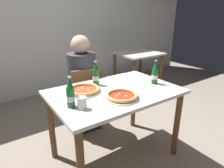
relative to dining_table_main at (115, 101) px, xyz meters
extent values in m
plane|color=gray|center=(0.00, 0.00, -0.64)|extent=(8.00, 8.00, 0.00)
cube|color=white|center=(0.00, 2.20, 0.66)|extent=(7.00, 0.10, 2.60)
cube|color=silver|center=(0.00, 0.00, 0.10)|extent=(1.20, 0.80, 0.03)
cylinder|color=brown|center=(0.54, -0.34, -0.28)|extent=(0.06, 0.06, 0.72)
cylinder|color=brown|center=(-0.54, 0.34, -0.28)|extent=(0.06, 0.06, 0.72)
cylinder|color=brown|center=(0.54, 0.34, -0.28)|extent=(0.06, 0.06, 0.72)
cube|color=brown|center=(-0.02, 0.68, -0.21)|extent=(0.42, 0.42, 0.04)
cube|color=brown|center=(-0.03, 0.50, 0.01)|extent=(0.38, 0.05, 0.40)
cylinder|color=brown|center=(0.15, 0.84, -0.43)|extent=(0.04, 0.04, 0.41)
cylinder|color=brown|center=(-0.18, 0.86, -0.43)|extent=(0.04, 0.04, 0.41)
cylinder|color=brown|center=(0.14, 0.50, -0.43)|extent=(0.04, 0.04, 0.41)
cylinder|color=brown|center=(-0.20, 0.52, -0.43)|extent=(0.04, 0.04, 0.41)
cube|color=#2D3342|center=(-0.02, 0.66, -0.41)|extent=(0.32, 0.28, 0.45)
cylinder|color=#3F3F47|center=(-0.02, 0.66, 0.09)|extent=(0.34, 0.34, 0.55)
sphere|color=beige|center=(-0.02, 0.66, 0.46)|extent=(0.22, 0.22, 0.22)
cube|color=silver|center=(1.46, 1.30, 0.10)|extent=(0.80, 0.70, 0.03)
cylinder|color=brown|center=(1.12, 1.01, -0.28)|extent=(0.06, 0.06, 0.72)
cylinder|color=brown|center=(1.80, 1.01, -0.28)|extent=(0.06, 0.06, 0.72)
cylinder|color=brown|center=(1.12, 1.59, -0.28)|extent=(0.06, 0.06, 0.72)
cylinder|color=brown|center=(1.80, 1.59, -0.28)|extent=(0.06, 0.06, 0.72)
cylinder|color=white|center=(-0.26, 0.13, 0.12)|extent=(0.32, 0.32, 0.01)
cylinder|color=#CC4723|center=(-0.26, 0.13, 0.13)|extent=(0.23, 0.23, 0.01)
torus|color=tan|center=(-0.26, 0.13, 0.14)|extent=(0.29, 0.29, 0.03)
sphere|color=silver|center=(-0.30, 0.15, 0.13)|extent=(0.02, 0.02, 0.02)
sphere|color=silver|center=(-0.23, 0.11, 0.13)|extent=(0.02, 0.02, 0.02)
sphere|color=silver|center=(-0.25, 0.17, 0.13)|extent=(0.02, 0.02, 0.02)
cylinder|color=white|center=(-0.05, -0.18, 0.12)|extent=(0.30, 0.30, 0.01)
cylinder|color=#AD2D19|center=(-0.05, -0.18, 0.13)|extent=(0.22, 0.22, 0.01)
torus|color=tan|center=(-0.05, -0.18, 0.14)|extent=(0.28, 0.28, 0.03)
sphere|color=silver|center=(-0.09, -0.15, 0.13)|extent=(0.02, 0.02, 0.02)
sphere|color=silver|center=(-0.02, -0.20, 0.13)|extent=(0.02, 0.02, 0.02)
sphere|color=silver|center=(-0.05, -0.14, 0.13)|extent=(0.02, 0.02, 0.02)
cylinder|color=#14591E|center=(0.45, -0.07, 0.19)|extent=(0.06, 0.06, 0.16)
cone|color=#14591E|center=(0.45, -0.07, 0.31)|extent=(0.05, 0.05, 0.07)
cylinder|color=#B7B7BC|center=(0.45, -0.07, 0.36)|extent=(0.03, 0.03, 0.01)
cylinder|color=white|center=(0.45, -0.07, 0.19)|extent=(0.07, 0.07, 0.04)
cylinder|color=#196B2D|center=(-0.07, 0.24, 0.19)|extent=(0.06, 0.06, 0.16)
cone|color=#196B2D|center=(-0.07, 0.24, 0.31)|extent=(0.05, 0.05, 0.07)
cylinder|color=#B7B7BC|center=(-0.07, 0.24, 0.36)|extent=(0.03, 0.03, 0.01)
cylinder|color=white|center=(-0.07, 0.24, 0.19)|extent=(0.07, 0.07, 0.04)
cylinder|color=#196B2D|center=(-0.47, -0.08, 0.19)|extent=(0.06, 0.06, 0.16)
cone|color=#196B2D|center=(-0.47, -0.08, 0.31)|extent=(0.05, 0.05, 0.07)
cylinder|color=#B7B7BC|center=(-0.47, -0.08, 0.36)|extent=(0.03, 0.03, 0.01)
cylinder|color=white|center=(-0.47, -0.08, 0.19)|extent=(0.07, 0.07, 0.04)
cube|color=white|center=(0.27, 0.00, 0.12)|extent=(0.21, 0.21, 0.00)
cube|color=silver|center=(0.29, 0.00, 0.12)|extent=(0.01, 0.19, 0.00)
cube|color=silver|center=(0.25, 0.00, 0.12)|extent=(0.05, 0.17, 0.00)
cylinder|color=white|center=(-0.42, -0.16, 0.16)|extent=(0.07, 0.07, 0.09)
camera|label=1|loc=(-0.96, -1.36, 0.79)|focal=30.50mm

